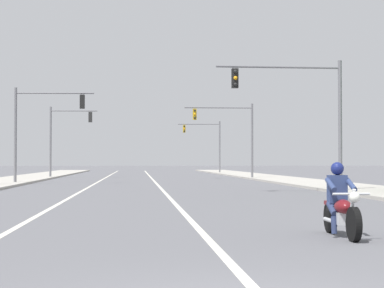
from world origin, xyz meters
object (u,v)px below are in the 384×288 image
(traffic_signal_near_left, at_px, (38,120))
(traffic_signal_mid_right, at_px, (232,129))
(traffic_signal_mid_left, at_px, (64,131))
(traffic_signal_far_right, at_px, (208,139))
(traffic_signal_near_right, at_px, (304,103))
(motorcycle_with_rider, at_px, (341,207))

(traffic_signal_near_left, xyz_separation_m, traffic_signal_mid_right, (14.11, 10.71, 0.03))
(traffic_signal_near_left, bearing_deg, traffic_signal_mid_left, 89.97)
(traffic_signal_far_right, bearing_deg, traffic_signal_near_left, -112.73)
(traffic_signal_near_right, xyz_separation_m, traffic_signal_mid_left, (-14.02, 28.20, -0.11))
(traffic_signal_near_right, height_order, traffic_signal_far_right, same)
(traffic_signal_near_right, relative_size, traffic_signal_near_left, 1.00)
(traffic_signal_mid_left, bearing_deg, traffic_signal_near_right, -63.57)
(traffic_signal_far_right, bearing_deg, motorcycle_with_rider, -93.90)
(traffic_signal_mid_left, bearing_deg, motorcycle_with_rider, -77.47)
(traffic_signal_near_right, bearing_deg, traffic_signal_mid_left, 116.43)
(motorcycle_with_rider, distance_m, traffic_signal_mid_left, 47.20)
(traffic_signal_near_left, xyz_separation_m, traffic_signal_mid_left, (0.01, 15.20, -0.06))
(traffic_signal_near_left, bearing_deg, motorcycle_with_rider, -71.61)
(motorcycle_with_rider, relative_size, traffic_signal_mid_right, 0.35)
(traffic_signal_near_right, bearing_deg, traffic_signal_near_left, 137.18)
(traffic_signal_near_right, height_order, traffic_signal_mid_right, same)
(traffic_signal_near_right, height_order, traffic_signal_mid_left, same)
(traffic_signal_near_right, bearing_deg, traffic_signal_mid_right, 89.80)
(traffic_signal_near_left, relative_size, traffic_signal_mid_left, 1.00)
(traffic_signal_far_right, bearing_deg, traffic_signal_near_right, -90.81)
(traffic_signal_mid_right, bearing_deg, traffic_signal_near_left, -142.80)
(motorcycle_with_rider, bearing_deg, traffic_signal_far_right, 86.10)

